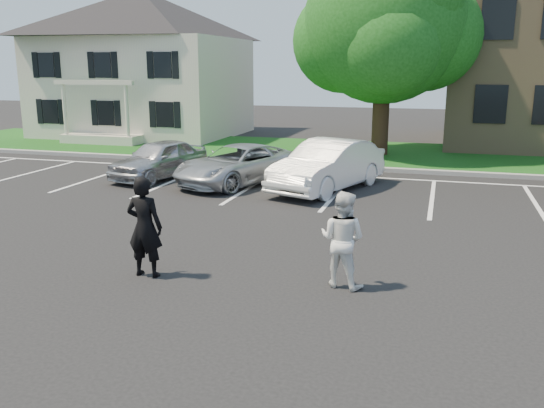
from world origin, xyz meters
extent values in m
plane|color=black|center=(0.00, 0.00, 0.00)|extent=(90.00, 90.00, 0.00)
cube|color=gray|center=(0.00, 12.00, 0.07)|extent=(40.00, 0.30, 0.15)
cube|color=#104712|center=(0.00, 16.00, 0.04)|extent=(44.00, 8.00, 0.08)
cube|color=silver|center=(-11.20, 8.00, 0.01)|extent=(0.12, 5.20, 0.01)
cube|color=silver|center=(-8.40, 8.00, 0.01)|extent=(0.12, 5.20, 0.01)
cube|color=silver|center=(-5.60, 8.00, 0.01)|extent=(0.12, 5.20, 0.01)
cube|color=silver|center=(-2.80, 8.00, 0.01)|extent=(0.12, 5.20, 0.01)
cube|color=silver|center=(0.00, 8.00, 0.01)|extent=(0.12, 5.20, 0.01)
cube|color=silver|center=(2.80, 8.00, 0.01)|extent=(0.12, 5.20, 0.01)
cube|color=silver|center=(5.60, 8.00, 0.01)|extent=(0.12, 5.20, 0.01)
cube|color=silver|center=(1.40, 10.70, 0.01)|extent=(34.00, 0.12, 0.01)
cube|color=beige|center=(-13.00, 20.00, 2.60)|extent=(10.00, 8.00, 5.20)
pyramid|color=black|center=(-13.00, 20.00, 6.40)|extent=(10.30, 8.24, 2.40)
cube|color=beige|center=(-13.00, 15.70, 0.25)|extent=(4.00, 1.60, 0.50)
cylinder|color=beige|center=(-14.70, 15.10, 1.35)|extent=(0.18, 0.18, 2.70)
cylinder|color=beige|center=(-11.30, 15.10, 1.35)|extent=(0.18, 0.18, 2.70)
cube|color=beige|center=(-13.00, 15.10, 3.00)|extent=(4.20, 0.25, 0.20)
cube|color=black|center=(-13.00, 15.98, 1.50)|extent=(0.90, 0.06, 1.20)
cube|color=black|center=(-13.00, 15.98, 3.80)|extent=(0.90, 0.06, 1.20)
cube|color=black|center=(-13.65, 15.98, 1.50)|extent=(0.32, 0.05, 1.25)
cube|color=black|center=(-12.35, 15.98, 1.50)|extent=(0.32, 0.05, 1.25)
cube|color=black|center=(4.80, 16.97, 2.20)|extent=(1.30, 0.06, 1.60)
cube|color=black|center=(4.80, 16.97, 5.60)|extent=(1.30, 0.06, 1.60)
cylinder|color=black|center=(0.40, 15.76, 1.60)|extent=(0.70, 0.70, 3.20)
sphere|color=#144C12|center=(0.40, 15.76, 5.50)|extent=(6.60, 6.60, 6.60)
sphere|color=#144C12|center=(2.00, 16.46, 5.00)|extent=(4.60, 4.60, 4.60)
sphere|color=#144C12|center=(-1.30, 16.16, 4.80)|extent=(4.40, 4.40, 4.40)
sphere|color=#144C12|center=(0.80, 14.26, 4.60)|extent=(4.00, 4.00, 4.00)
sphere|color=#144C12|center=(-0.20, 17.36, 5.80)|extent=(4.20, 4.20, 4.20)
imported|color=black|center=(-2.08, -0.09, 0.93)|extent=(0.68, 0.46, 1.86)
imported|color=white|center=(1.44, 0.44, 0.85)|extent=(0.96, 0.83, 1.70)
imported|color=#B6B6BB|center=(-6.27, 8.53, 0.66)|extent=(2.48, 4.15, 1.32)
imported|color=#B3B6BB|center=(-3.35, 8.36, 0.64)|extent=(3.80, 5.04, 1.27)
imported|color=white|center=(-0.36, 8.26, 0.77)|extent=(3.10, 4.94, 1.54)
camera|label=1|loc=(2.99, -9.03, 3.77)|focal=38.00mm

